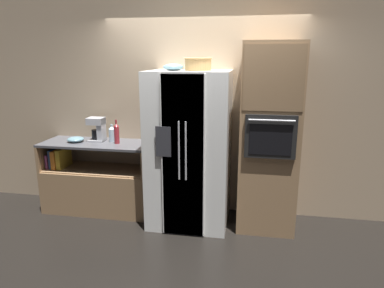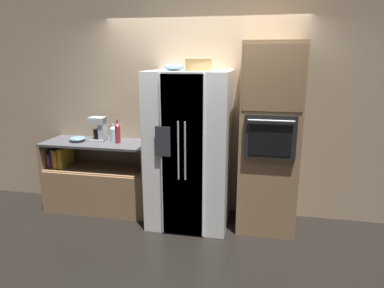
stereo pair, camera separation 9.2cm
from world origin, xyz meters
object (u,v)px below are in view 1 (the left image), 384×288
mixing_bowl (76,139)px  bottle_tall (112,133)px  bottle_short (117,133)px  wicker_basket (198,64)px  fruit_bowl (173,67)px  wall_oven (269,138)px  coffee_maker (98,128)px  refrigerator (189,150)px

mixing_bowl → bottle_tall: bearing=13.0°
bottle_short → wicker_basket: bearing=-6.6°
fruit_bowl → mixing_bowl: fruit_bowl is taller
wicker_basket → fruit_bowl: 0.29m
bottle_tall → bottle_short: (0.10, -0.09, 0.03)m
wall_oven → bottle_tall: size_ratio=9.52×
wall_oven → fruit_bowl: wall_oven is taller
wall_oven → coffee_maker: wall_oven is taller
fruit_bowl → bottle_tall: 1.27m
wicker_basket → wall_oven: bearing=5.5°
refrigerator → bottle_tall: size_ratio=8.14×
fruit_bowl → bottle_short: bearing=168.1°
wall_oven → mixing_bowl: wall_oven is taller
fruit_bowl → bottle_short: 1.17m
wicker_basket → bottle_tall: size_ratio=1.36×
wall_oven → bottle_short: 1.90m
fruit_bowl → wicker_basket: bearing=8.7°
bottle_tall → mixing_bowl: bearing=-167.0°
refrigerator → wicker_basket: 1.02m
wicker_basket → coffee_maker: size_ratio=1.00×
refrigerator → mixing_bowl: bearing=176.3°
bottle_tall → wall_oven: bearing=-3.9°
refrigerator → mixing_bowl: 1.54m
wall_oven → fruit_bowl: (-1.11, -0.12, 0.81)m
fruit_bowl → mixing_bowl: (-1.36, 0.15, -0.94)m
wicker_basket → fruit_bowl: wicker_basket is taller
wicker_basket → bottle_short: (-1.08, 0.12, -0.88)m
refrigerator → wicker_basket: bearing=-5.6°
wicker_basket → bottle_tall: wicker_basket is taller
refrigerator → bottle_tall: bearing=169.2°
bottle_short → coffee_maker: bearing=166.2°
bottle_short → coffee_maker: coffee_maker is taller
wall_oven → coffee_maker: 2.19m
fruit_bowl → coffee_maker: size_ratio=0.74×
refrigerator → bottle_short: refrigerator is taller
wicker_basket → coffee_maker: wicker_basket is taller
wall_oven → wicker_basket: wall_oven is taller
wall_oven → wicker_basket: bearing=-174.5°
coffee_maker → fruit_bowl: bearing=-12.4°
wall_oven → bottle_short: (-1.90, 0.04, -0.02)m
fruit_bowl → bottle_short: size_ratio=0.75×
bottle_short → mixing_bowl: size_ratio=1.45×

